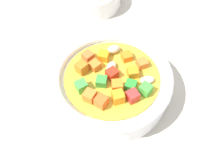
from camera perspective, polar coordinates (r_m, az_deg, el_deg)
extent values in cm
cube|color=#BAB2A0|center=(41.17, 0.00, -2.83)|extent=(140.00, 140.00, 2.00)
cylinder|color=white|center=(38.53, 0.00, -0.36)|extent=(19.01, 19.01, 4.29)
torus|color=white|center=(36.38, 0.00, 1.99)|extent=(19.54, 19.54, 1.67)
cylinder|color=gold|center=(36.62, 0.00, 1.71)|extent=(15.33, 15.33, 0.40)
cube|color=green|center=(35.11, -2.63, 0.67)|extent=(1.90, 1.90, 1.34)
cube|color=green|center=(34.70, -7.62, -0.56)|extent=(2.16, 2.16, 1.61)
cube|color=orange|center=(38.31, -2.13, 6.96)|extent=(2.00, 2.00, 1.35)
cube|color=red|center=(33.63, 5.13, -2.98)|extent=(2.16, 2.16, 1.56)
cube|color=orange|center=(36.38, 5.10, 3.27)|extent=(1.79, 1.79, 1.43)
cube|color=green|center=(34.49, 8.35, -1.29)|extent=(2.27, 2.27, 1.57)
cube|color=orange|center=(36.73, -7.57, 4.08)|extent=(2.27, 2.27, 1.81)
cube|color=#288E2C|center=(34.85, 4.71, -0.34)|extent=(2.11, 2.11, 1.20)
cube|color=orange|center=(38.41, 3.68, 6.85)|extent=(1.97, 1.97, 1.19)
cube|color=orange|center=(33.60, -5.57, -2.97)|extent=(2.21, 2.21, 1.65)
cube|color=orange|center=(34.44, 1.28, -0.48)|extent=(1.64, 1.64, 1.61)
cube|color=red|center=(35.63, 0.10, 2.04)|extent=(2.23, 2.23, 1.44)
ellipsoid|color=beige|center=(37.01, -0.26, 4.33)|extent=(2.36, 2.67, 1.05)
cube|color=orange|center=(33.24, 1.51, -3.25)|extent=(1.93, 1.93, 1.85)
ellipsoid|color=beige|center=(39.29, 0.40, 8.62)|extent=(2.58, 2.05, 1.38)
ellipsoid|color=beige|center=(35.87, 8.74, 1.01)|extent=(2.44, 1.76, 0.98)
cube|color=orange|center=(38.26, -5.97, 6.77)|extent=(2.27, 2.27, 1.56)
cube|color=orange|center=(37.67, 7.52, 5.14)|extent=(2.04, 2.04, 1.23)
cube|color=#EA5B22|center=(32.97, -2.69, -4.35)|extent=(2.26, 2.26, 1.71)
cube|color=orange|center=(37.19, -4.29, 4.68)|extent=(2.27, 2.27, 1.23)
cylinder|color=silver|center=(48.60, -5.11, 11.37)|extent=(13.57, 7.52, 0.81)
ellipsoid|color=silver|center=(46.38, -21.92, 3.84)|extent=(4.70, 4.10, 0.87)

